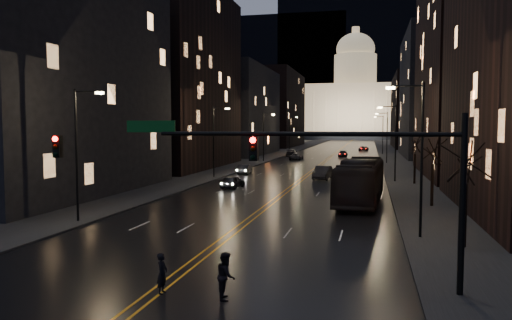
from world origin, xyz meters
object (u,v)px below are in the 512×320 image
Objects in this scene: receding_car_a at (323,173)px; pedestrian_b at (226,276)px; traffic_signal at (313,162)px; oncoming_car_a at (232,182)px; oncoming_car_b at (245,169)px; pedestrian_a at (162,274)px; bus at (361,181)px.

receding_car_a is 2.82× the size of pedestrian_b.
traffic_signal is 4.28× the size of oncoming_car_a.
pedestrian_a is at bearing 97.21° from oncoming_car_b.
traffic_signal is 7.34m from pedestrian_a.
bus reaches higher than pedestrian_a.
bus is at bearing -69.96° from receding_car_a.
pedestrian_b is (11.39, -48.08, 0.22)m from oncoming_car_b.
receding_car_a is at bearing -13.69° from pedestrian_b.
traffic_signal is 10.81× the size of pedestrian_a.
oncoming_car_b is at bearing 107.36° from traffic_signal.
pedestrian_b is at bearing -91.42° from pedestrian_a.
bus reaches higher than oncoming_car_a.
traffic_signal is 5.55m from pedestrian_b.
pedestrian_b is (2.58, 0.00, 0.10)m from pedestrian_a.
receding_car_a is 3.16× the size of pedestrian_a.
traffic_signal is at bearing -80.31° from receding_car_a.
traffic_signal is 41.85m from receding_car_a.
oncoming_car_b is 2.29× the size of pedestrian_b.
receding_car_a is at bearing 94.69° from traffic_signal.
traffic_signal is at bearing 116.13° from oncoming_car_a.
pedestrian_a is (-7.07, -25.34, -1.08)m from bus.
oncoming_car_b is 48.89m from pedestrian_a.
pedestrian_a is at bearing 105.83° from oncoming_car_a.
bus reaches higher than receding_car_a.
bus is at bearing 86.40° from traffic_signal.
receding_car_a is at bearing 154.16° from oncoming_car_b.
receding_car_a is 43.49m from pedestrian_b.
oncoming_car_a is 33.24m from pedestrian_a.
oncoming_car_b is at bearing 8.96° from pedestrian_a.
receding_car_a is (11.00, -4.59, 0.16)m from oncoming_car_b.
pedestrian_b is at bearing -146.50° from traffic_signal.
pedestrian_a is at bearing -101.53° from bus.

